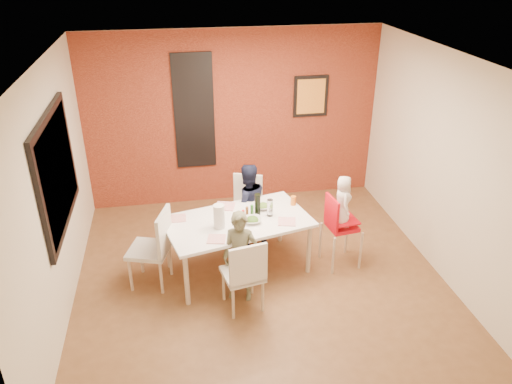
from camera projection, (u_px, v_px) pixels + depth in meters
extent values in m
plane|color=brown|center=(260.00, 277.00, 6.28)|extent=(4.50, 4.50, 0.00)
cube|color=white|center=(261.00, 60.00, 5.07)|extent=(4.50, 4.50, 0.02)
cube|color=beige|center=(234.00, 118.00, 7.66)|extent=(4.50, 0.02, 2.70)
cube|color=beige|center=(317.00, 308.00, 3.70)|extent=(4.50, 0.02, 2.70)
cube|color=beige|center=(54.00, 196.00, 5.32)|extent=(0.02, 4.50, 2.70)
cube|color=beige|center=(443.00, 166.00, 6.03)|extent=(0.02, 4.50, 2.70)
cube|color=maroon|center=(234.00, 119.00, 7.64)|extent=(4.50, 0.02, 2.70)
cube|color=black|center=(57.00, 171.00, 5.41)|extent=(0.05, 1.70, 1.30)
cube|color=black|center=(58.00, 171.00, 5.42)|extent=(0.02, 1.55, 1.15)
cube|color=silver|center=(194.00, 112.00, 7.46)|extent=(0.55, 0.03, 1.70)
cube|color=black|center=(194.00, 112.00, 7.46)|extent=(0.60, 0.03, 1.76)
cube|color=black|center=(311.00, 96.00, 7.67)|extent=(0.54, 0.03, 0.64)
cube|color=gold|center=(311.00, 96.00, 7.66)|extent=(0.44, 0.01, 0.54)
cube|color=white|center=(238.00, 222.00, 6.12)|extent=(1.92, 1.35, 0.04)
cylinder|color=#BEA88D|center=(187.00, 280.00, 5.66)|extent=(0.06, 0.06, 0.69)
cylinder|color=#BEA88D|center=(168.00, 244.00, 6.33)|extent=(0.06, 0.06, 0.69)
cylinder|color=#BEA88D|center=(309.00, 249.00, 6.23)|extent=(0.06, 0.06, 0.69)
cylinder|color=#BEA88D|center=(280.00, 219.00, 6.90)|extent=(0.06, 0.06, 0.69)
cube|color=silver|center=(243.00, 274.00, 5.60)|extent=(0.50, 0.50, 0.05)
cube|color=silver|center=(248.00, 266.00, 5.33)|extent=(0.43, 0.12, 0.49)
cylinder|color=tan|center=(252.00, 279.00, 5.91)|extent=(0.03, 0.03, 0.42)
cylinder|color=tan|center=(263.00, 296.00, 5.61)|extent=(0.03, 0.03, 0.42)
cylinder|color=tan|center=(224.00, 285.00, 5.79)|extent=(0.03, 0.03, 0.42)
cylinder|color=tan|center=(233.00, 303.00, 5.50)|extent=(0.03, 0.03, 0.42)
cube|color=white|center=(245.00, 210.00, 6.97)|extent=(0.53, 0.53, 0.05)
cube|color=white|center=(248.00, 189.00, 7.03)|extent=(0.40, 0.18, 0.47)
cylinder|color=beige|center=(231.00, 228.00, 6.95)|extent=(0.03, 0.03, 0.40)
cylinder|color=beige|center=(237.00, 217.00, 7.25)|extent=(0.03, 0.03, 0.40)
cylinder|color=beige|center=(255.00, 231.00, 6.90)|extent=(0.03, 0.03, 0.40)
cylinder|color=beige|center=(259.00, 219.00, 7.19)|extent=(0.03, 0.03, 0.40)
cube|color=silver|center=(149.00, 250.00, 5.98)|extent=(0.58, 0.58, 0.05)
cube|color=silver|center=(164.00, 232.00, 5.83)|extent=(0.18, 0.45, 0.53)
cylinder|color=#BEA68D|center=(141.00, 257.00, 6.28)|extent=(0.04, 0.04, 0.45)
cylinder|color=#BEA68D|center=(170.00, 259.00, 6.23)|extent=(0.04, 0.04, 0.45)
cylinder|color=#BEA68D|center=(130.00, 275.00, 5.94)|extent=(0.04, 0.04, 0.45)
cylinder|color=#BEA68D|center=(161.00, 277.00, 5.90)|extent=(0.04, 0.04, 0.45)
cube|color=red|center=(342.00, 226.00, 6.32)|extent=(0.39, 0.39, 0.05)
cube|color=red|center=(332.00, 212.00, 6.17)|extent=(0.08, 0.34, 0.40)
cube|color=red|center=(343.00, 220.00, 6.27)|extent=(0.39, 0.39, 0.02)
cylinder|color=tan|center=(361.00, 251.00, 6.34)|extent=(0.03, 0.03, 0.53)
cylinder|color=tan|center=(333.00, 256.00, 6.23)|extent=(0.03, 0.03, 0.53)
cylinder|color=tan|center=(347.00, 236.00, 6.66)|extent=(0.03, 0.03, 0.53)
cylinder|color=tan|center=(320.00, 240.00, 6.56)|extent=(0.03, 0.03, 0.53)
imported|color=brown|center=(240.00, 257.00, 5.69)|extent=(0.47, 0.38, 1.13)
imported|color=black|center=(247.00, 205.00, 6.76)|extent=(0.64, 0.54, 1.18)
imported|color=white|center=(343.00, 201.00, 6.15)|extent=(0.24, 0.35, 0.67)
cube|color=white|center=(216.00, 239.00, 5.71)|extent=(0.24, 0.24, 0.01)
cube|color=white|center=(225.00, 206.00, 6.42)|extent=(0.29, 0.29, 0.01)
cube|color=white|center=(287.00, 222.00, 6.07)|extent=(0.25, 0.25, 0.01)
cube|color=white|center=(178.00, 218.00, 6.14)|extent=(0.21, 0.21, 0.01)
imported|color=white|center=(252.00, 220.00, 6.05)|extent=(0.22, 0.22, 0.05)
imported|color=silver|center=(263.00, 206.00, 6.37)|extent=(0.23, 0.23, 0.05)
cylinder|color=black|center=(258.00, 204.00, 6.19)|extent=(0.07, 0.07, 0.28)
cylinder|color=silver|center=(239.00, 222.00, 5.87)|extent=(0.07, 0.07, 0.21)
cylinder|color=silver|center=(270.00, 208.00, 6.16)|extent=(0.08, 0.08, 0.22)
cylinder|color=silver|center=(219.00, 216.00, 5.89)|extent=(0.13, 0.13, 0.30)
cylinder|color=red|center=(243.00, 215.00, 6.08)|extent=(0.04, 0.04, 0.14)
cylinder|color=#2D7727|center=(252.00, 211.00, 6.17)|extent=(0.04, 0.04, 0.15)
cylinder|color=brown|center=(247.00, 212.00, 6.15)|extent=(0.04, 0.04, 0.14)
cylinder|color=orange|center=(293.00, 201.00, 6.44)|extent=(0.07, 0.07, 0.12)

